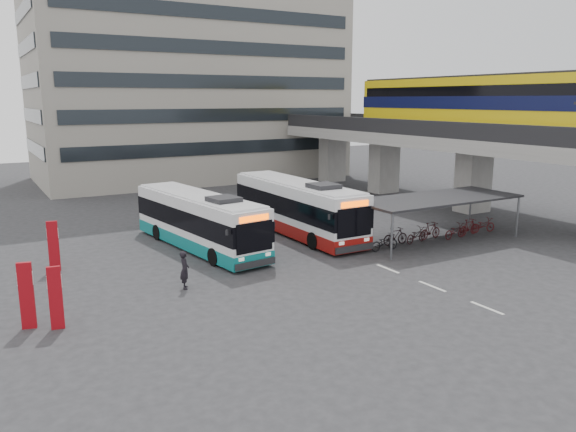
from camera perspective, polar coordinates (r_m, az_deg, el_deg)
ground at (r=26.20m, az=5.88°, el=-6.17°), size 120.00×120.00×0.00m
viaduct at (r=44.22m, az=16.07°, el=8.99°), size 8.00×32.00×9.68m
bike_shelter at (r=33.45m, az=14.79°, el=-0.15°), size 10.00×4.00×2.54m
office_block at (r=60.00m, az=-10.09°, el=15.88°), size 30.00×15.00×25.00m
road_markings at (r=25.58m, az=14.45°, el=-6.93°), size 0.15×7.60×0.01m
bus_main at (r=34.02m, az=0.91°, el=0.85°), size 2.57×11.66×3.44m
bus_teal at (r=31.07m, az=-9.03°, el=-0.53°), size 3.74×11.13×3.23m
pedestrian at (r=24.70m, az=-10.46°, el=-5.41°), size 0.54×0.69×1.67m
sign_totem_south at (r=21.66m, az=-22.54°, el=-7.59°), size 0.50×0.22×2.32m
sign_totem_mid at (r=22.09m, az=-25.02°, el=-7.25°), size 0.53×0.27×2.45m
sign_totem_north at (r=28.84m, az=-22.72°, el=-2.77°), size 0.52×0.27×2.43m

